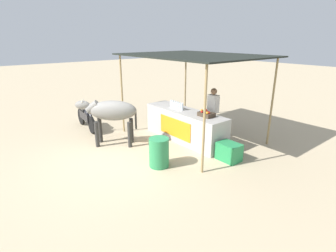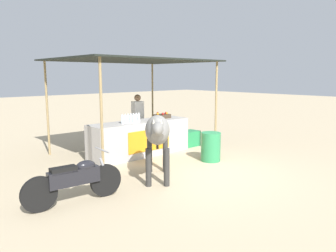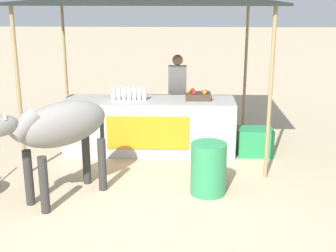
{
  "view_description": "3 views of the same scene",
  "coord_description": "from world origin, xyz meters",
  "px_view_note": "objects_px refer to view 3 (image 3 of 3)",
  "views": [
    {
      "loc": [
        5.81,
        -3.17,
        3.13
      ],
      "look_at": [
        0.3,
        1.28,
        0.73
      ],
      "focal_mm": 28.0,
      "sensor_mm": 36.0,
      "label": 1
    },
    {
      "loc": [
        -5.47,
        -4.98,
        2.24
      ],
      "look_at": [
        -0.27,
        0.74,
        1.02
      ],
      "focal_mm": 35.0,
      "sensor_mm": 36.0,
      "label": 2
    },
    {
      "loc": [
        0.59,
        -5.77,
        2.85
      ],
      "look_at": [
        0.38,
        0.63,
        0.95
      ],
      "focal_mm": 50.0,
      "sensor_mm": 36.0,
      "label": 3
    }
  ],
  "objects_px": {
    "cow": "(60,128)",
    "cooler_box": "(255,142)",
    "stall_counter": "(149,126)",
    "fruit_crate": "(198,96)",
    "water_barrel": "(208,168)",
    "vendor_behind_counter": "(177,97)"
  },
  "relations": [
    {
      "from": "vendor_behind_counter",
      "to": "cow",
      "type": "xyz_separation_m",
      "value": [
        -1.55,
        -2.75,
        0.18
      ]
    },
    {
      "from": "water_barrel",
      "to": "cow",
      "type": "distance_m",
      "value": 2.15
    },
    {
      "from": "vendor_behind_counter",
      "to": "cow",
      "type": "distance_m",
      "value": 3.16
    },
    {
      "from": "cooler_box",
      "to": "stall_counter",
      "type": "bearing_deg",
      "value": 177.03
    },
    {
      "from": "cooler_box",
      "to": "cow",
      "type": "xyz_separation_m",
      "value": [
        -2.93,
        -1.9,
        0.79
      ]
    },
    {
      "from": "fruit_crate",
      "to": "water_barrel",
      "type": "relative_size",
      "value": 0.58
    },
    {
      "from": "vendor_behind_counter",
      "to": "cow",
      "type": "relative_size",
      "value": 1.02
    },
    {
      "from": "fruit_crate",
      "to": "cooler_box",
      "type": "relative_size",
      "value": 0.73
    },
    {
      "from": "water_barrel",
      "to": "cow",
      "type": "height_order",
      "value": "cow"
    },
    {
      "from": "cow",
      "to": "fruit_crate",
      "type": "bearing_deg",
      "value": 46.74
    },
    {
      "from": "stall_counter",
      "to": "water_barrel",
      "type": "xyz_separation_m",
      "value": [
        0.97,
        -1.75,
        -0.1
      ]
    },
    {
      "from": "cooler_box",
      "to": "water_barrel",
      "type": "height_order",
      "value": "water_barrel"
    },
    {
      "from": "fruit_crate",
      "to": "vendor_behind_counter",
      "type": "height_order",
      "value": "vendor_behind_counter"
    },
    {
      "from": "fruit_crate",
      "to": "cow",
      "type": "xyz_separation_m",
      "value": [
        -1.92,
        -2.04,
        0.0
      ]
    },
    {
      "from": "stall_counter",
      "to": "cow",
      "type": "xyz_separation_m",
      "value": [
        -1.06,
        -1.99,
        0.55
      ]
    },
    {
      "from": "water_barrel",
      "to": "vendor_behind_counter",
      "type": "bearing_deg",
      "value": 100.85
    },
    {
      "from": "fruit_crate",
      "to": "cooler_box",
      "type": "distance_m",
      "value": 1.29
    },
    {
      "from": "cow",
      "to": "cooler_box",
      "type": "bearing_deg",
      "value": 32.88
    },
    {
      "from": "fruit_crate",
      "to": "water_barrel",
      "type": "height_order",
      "value": "fruit_crate"
    },
    {
      "from": "stall_counter",
      "to": "cooler_box",
      "type": "xyz_separation_m",
      "value": [
        1.87,
        -0.1,
        -0.24
      ]
    },
    {
      "from": "cooler_box",
      "to": "cow",
      "type": "bearing_deg",
      "value": -147.12
    },
    {
      "from": "cooler_box",
      "to": "cow",
      "type": "relative_size",
      "value": 0.37
    }
  ]
}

